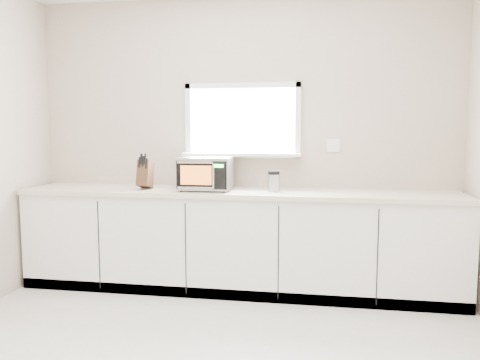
# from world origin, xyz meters

# --- Properties ---
(back_wall) EXTENTS (4.00, 0.17, 2.70)m
(back_wall) POSITION_xyz_m (0.00, 2.00, 1.36)
(back_wall) COLOR #BFAB98
(back_wall) RESTS_ON ground
(cabinets) EXTENTS (3.92, 0.60, 0.88)m
(cabinets) POSITION_xyz_m (0.00, 1.70, 0.44)
(cabinets) COLOR white
(cabinets) RESTS_ON ground
(countertop) EXTENTS (3.92, 0.64, 0.04)m
(countertop) POSITION_xyz_m (0.00, 1.69, 0.90)
(countertop) COLOR beige
(countertop) RESTS_ON cabinets
(microwave) EXTENTS (0.47, 0.39, 0.30)m
(microwave) POSITION_xyz_m (-0.28, 1.66, 1.08)
(microwave) COLOR black
(microwave) RESTS_ON countertop
(knife_block) EXTENTS (0.12, 0.23, 0.33)m
(knife_block) POSITION_xyz_m (-0.85, 1.65, 1.06)
(knife_block) COLOR #452B18
(knife_block) RESTS_ON countertop
(cutting_board) EXTENTS (0.30, 0.07, 0.30)m
(cutting_board) POSITION_xyz_m (-0.42, 1.94, 1.07)
(cutting_board) COLOR olive
(cutting_board) RESTS_ON countertop
(coffee_grinder) EXTENTS (0.14, 0.14, 0.19)m
(coffee_grinder) POSITION_xyz_m (0.33, 1.67, 1.01)
(coffee_grinder) COLOR #AAADB2
(coffee_grinder) RESTS_ON countertop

